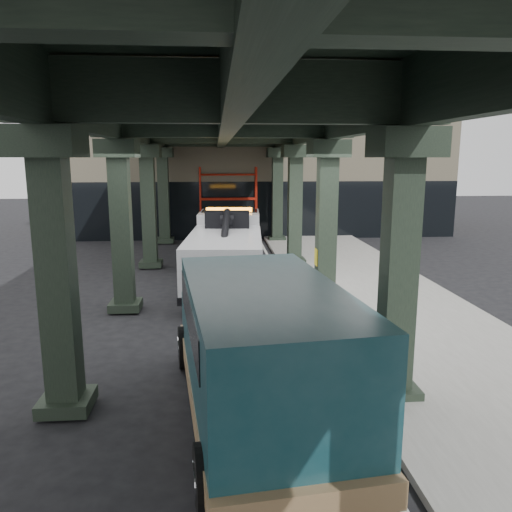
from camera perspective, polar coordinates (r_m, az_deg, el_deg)
name	(u,v)px	position (r m, az deg, el deg)	size (l,w,h in m)	color
ground	(243,331)	(13.34, -1.46, -8.53)	(90.00, 90.00, 0.00)	black
sidewalk	(384,303)	(16.05, 14.46, -5.17)	(5.00, 40.00, 0.15)	gray
lane_stripe	(295,307)	(15.40, 4.49, -5.81)	(0.12, 38.00, 0.01)	silver
viaduct	(224,123)	(14.57, -3.64, 14.96)	(7.40, 32.00, 6.40)	#1F2A20
building	(257,165)	(32.65, 0.11, 10.32)	(22.00, 10.00, 8.00)	#C6B793
scaffolding	(228,202)	(27.29, -3.18, 6.15)	(3.08, 0.88, 4.00)	#AC1D0D
tow_truck	(227,248)	(17.81, -3.31, 0.93)	(2.94, 8.47, 2.73)	black
towed_van	(259,348)	(8.48, 0.38, -10.50)	(3.11, 6.50, 2.54)	#123941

